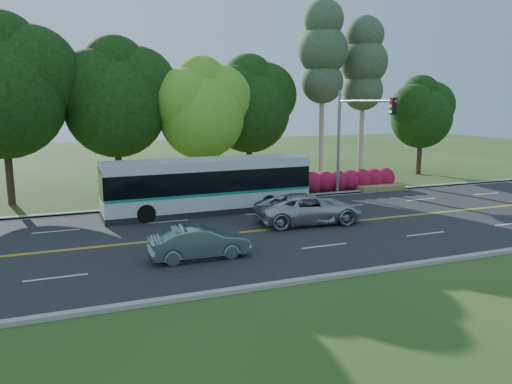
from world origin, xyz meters
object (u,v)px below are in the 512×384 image
object	(u,v)px
traffic_signal	(354,127)
sedan	(199,242)
transit_bus	(208,186)
suv	(309,208)

from	to	relation	value
traffic_signal	sedan	xyz separation A→B (m)	(-12.56, -8.57, -3.98)
transit_bus	suv	distance (m)	6.12
sedan	suv	world-z (taller)	suv
traffic_signal	transit_bus	size ratio (longest dim) A/B	0.60
transit_bus	sedan	size ratio (longest dim) A/B	2.91
transit_bus	sedan	distance (m)	8.54
traffic_signal	transit_bus	world-z (taller)	traffic_signal
traffic_signal	sedan	world-z (taller)	traffic_signal
transit_bus	sedan	bearing A→B (deg)	-109.72
traffic_signal	sedan	distance (m)	15.72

